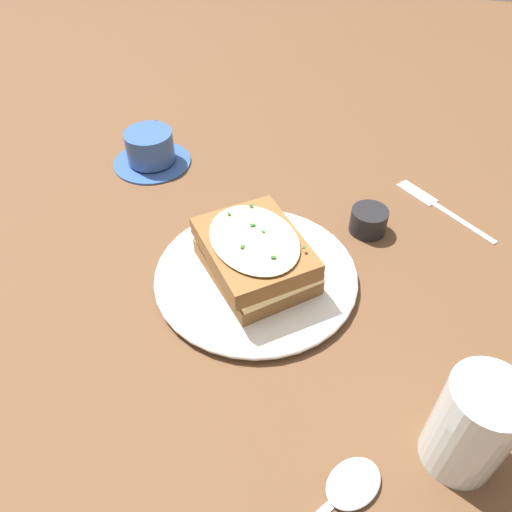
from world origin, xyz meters
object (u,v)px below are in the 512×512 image
fork (434,203)px  spoon (346,490)px  teacup_with_saucer (151,149)px  sandwich (255,255)px  condiment_pot (369,221)px  dinner_plate (256,275)px  water_glass (472,426)px

fork → spoon: bearing=-149.7°
teacup_with_saucer → sandwich: bearing=-145.5°
fork → condiment_pot: 0.13m
fork → condiment_pot: bearing=172.7°
sandwich → condiment_pot: 0.19m
dinner_plate → sandwich: bearing=84.0°
condiment_pot → spoon: bearing=90.0°
sandwich → fork: bearing=-137.5°
fork → condiment_pot: condiment_pot is taller
teacup_with_saucer → condiment_pot: size_ratio=2.54×
water_glass → sandwich: bearing=-37.6°
water_glass → fork: water_glass is taller
spoon → water_glass: bearing=69.8°
sandwich → dinner_plate: bearing=-96.0°
sandwich → teacup_with_saucer: sandwich is taller
water_glass → condiment_pot: water_glass is taller
fork → sandwich: bearing=174.8°
dinner_plate → teacup_with_saucer: size_ratio=1.98×
dinner_plate → fork: (-0.23, -0.21, -0.01)m
spoon → condiment_pot: bearing=129.9°
fork → condiment_pot: size_ratio=2.70×
dinner_plate → sandwich: (0.00, 0.00, 0.04)m
teacup_with_saucer → fork: bearing=-102.2°
condiment_pot → sandwich: bearing=44.0°
dinner_plate → sandwich: size_ratio=1.38×
water_glass → fork: bearing=-89.4°
fork → spoon: (0.10, 0.45, 0.00)m
spoon → fork: bearing=117.8°
water_glass → condiment_pot: 0.33m
teacup_with_saucer → water_glass: water_glass is taller
teacup_with_saucer → spoon: teacup_with_saucer is taller
teacup_with_saucer → fork: size_ratio=0.94×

